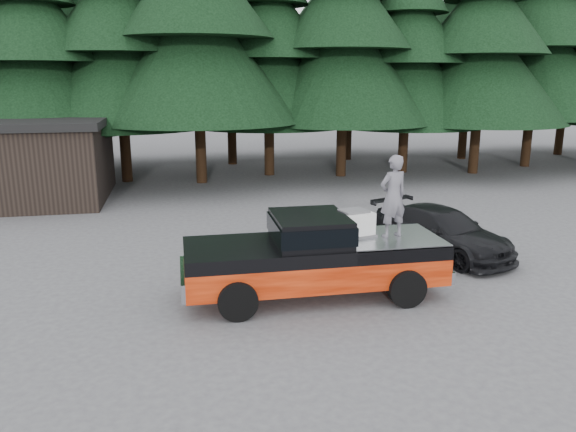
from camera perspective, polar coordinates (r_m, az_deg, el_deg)
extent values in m
plane|color=#48484A|center=(13.19, -1.45, -7.87)|extent=(120.00, 120.00, 0.00)
cube|color=black|center=(12.53, 2.24, -1.22)|extent=(1.66, 1.90, 0.59)
cube|color=white|center=(13.01, 6.66, -0.84)|extent=(0.94, 0.84, 0.55)
imported|color=slate|center=(12.92, 10.62, 1.98)|extent=(0.78, 0.62, 1.89)
imported|color=black|center=(16.45, 15.34, -1.53)|extent=(3.32, 4.82, 1.30)
cube|color=black|center=(25.29, -27.07, 4.74)|extent=(8.00, 6.00, 3.00)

